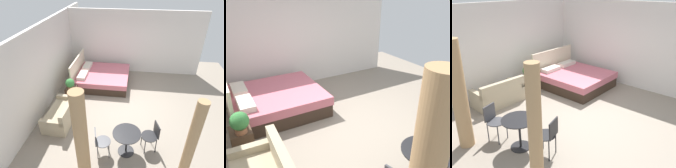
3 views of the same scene
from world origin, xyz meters
The scene contains 13 objects.
ground_plane centered at (0.00, 0.00, -0.01)m, with size 8.82×8.96×0.02m, color gray.
wall_back centered at (0.00, 2.98, 1.42)m, with size 8.82×0.12×2.85m, color silver.
wall_right centered at (2.91, 0.00, 1.42)m, with size 0.12×5.96×2.85m, color silver.
bed centered at (1.54, 1.29, 0.29)m, with size 1.99×2.19×1.15m.
couch centered at (-0.97, 2.12, 0.27)m, with size 1.47×0.82×0.78m.
nightstand centered at (0.36, 2.23, 0.23)m, with size 0.46×0.38×0.45m.
potted_plant centered at (0.26, 2.22, 0.68)m, with size 0.34×0.34×0.41m.
vase centered at (0.48, 2.20, 0.54)m, with size 0.11×0.11×0.17m.
balcony_table centered at (-1.94, -0.02, 0.50)m, with size 0.74×0.74×0.70m.
cafe_chair_near_window centered at (-2.12, 0.67, 0.53)m, with size 0.51×0.51×0.85m.
cafe_chair_near_couch centered at (-1.74, -0.70, 0.54)m, with size 0.54×0.54×0.87m.
curtain_left centered at (-2.66, -1.34, 1.19)m, with size 0.22×0.22×2.38m.
curtain_right centered at (-2.66, 0.95, 1.19)m, with size 0.32×0.32×2.38m.
Camera 1 is at (-5.50, -0.11, 4.37)m, focal length 30.78 mm.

